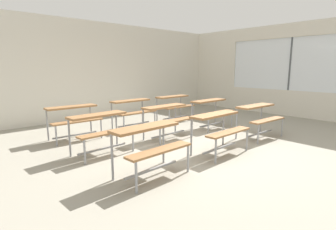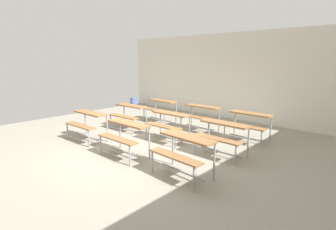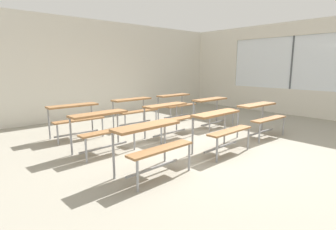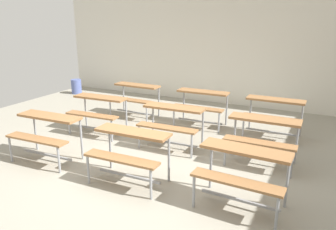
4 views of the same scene
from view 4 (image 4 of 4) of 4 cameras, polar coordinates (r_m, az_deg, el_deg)
The scene contains 12 objects.
ground at distance 5.25m, azimuth -5.12°, elevation -9.50°, with size 10.00×9.00×0.05m, color gray.
wall_back at distance 8.88m, azimuth 10.18°, elevation 11.49°, with size 10.00×0.12×3.00m, color silver.
desk_bench_r0c0 at distance 5.68m, azimuth -20.42°, elevation -2.05°, with size 1.12×0.64×0.74m.
desk_bench_r0c1 at distance 4.66m, azimuth -6.76°, elevation -5.18°, with size 1.11×0.62×0.74m.
desk_bench_r0c2 at distance 4.14m, azimuth 12.73°, elevation -8.45°, with size 1.12×0.64×0.74m.
desk_bench_r1c0 at distance 6.70m, azimuth -12.05°, elevation 1.48°, with size 1.13×0.64×0.74m.
desk_bench_r1c1 at distance 5.84m, azimuth 0.63°, elevation -0.44°, with size 1.12×0.62×0.74m.
desk_bench_r1c2 at distance 5.38m, azimuth 16.05°, elevation -2.65°, with size 1.10×0.60×0.74m.
desk_bench_r2c0 at distance 7.73m, azimuth -5.77°, elevation 3.83°, with size 1.11×0.62×0.74m.
desk_bench_r2c1 at distance 7.07m, azimuth 5.73°, elevation 2.58°, with size 1.11×0.61×0.74m.
desk_bench_r2c2 at distance 6.69m, azimuth 17.85°, elevation 1.01°, with size 1.10×0.59×0.74m.
trash_bin at distance 10.43m, azimuth -15.55°, elevation 4.77°, with size 0.30×0.30×0.43m, color #51609E.
Camera 4 is at (2.50, -3.99, 2.31)m, focal length 35.27 mm.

